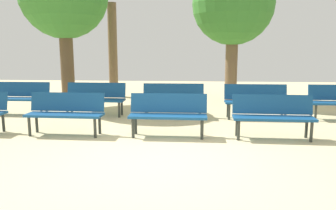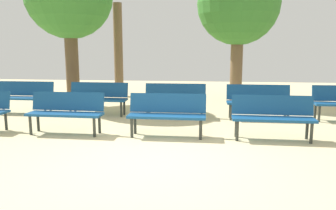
{
  "view_description": "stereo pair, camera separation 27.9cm",
  "coord_description": "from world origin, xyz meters",
  "px_view_note": "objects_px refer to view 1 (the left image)",
  "views": [
    {
      "loc": [
        0.54,
        -5.28,
        1.85
      ],
      "look_at": [
        0.0,
        2.19,
        0.55
      ],
      "focal_mm": 36.33,
      "sensor_mm": 36.0,
      "label": 1
    },
    {
      "loc": [
        0.82,
        -5.26,
        1.85
      ],
      "look_at": [
        0.0,
        2.19,
        0.55
      ],
      "focal_mm": 36.33,
      "sensor_mm": 36.0,
      "label": 2
    }
  ],
  "objects_px": {
    "bench_r0_c3": "(273,114)",
    "tree_3": "(113,50)",
    "bench_r0_c2": "(168,112)",
    "bench_r1_c0": "(20,96)",
    "bench_r1_c2": "(173,98)",
    "bench_r1_c3": "(256,99)",
    "bench_r0_c1": "(66,111)",
    "tree_0": "(233,5)",
    "bench_r1_c1": "(95,97)"
  },
  "relations": [
    {
      "from": "bench_r1_c1",
      "to": "bench_r0_c1",
      "type": "bearing_deg",
      "value": -90.82
    },
    {
      "from": "bench_r0_c3",
      "to": "bench_r1_c2",
      "type": "bearing_deg",
      "value": 138.67
    },
    {
      "from": "bench_r0_c1",
      "to": "bench_r1_c1",
      "type": "bearing_deg",
      "value": 89.77
    },
    {
      "from": "bench_r1_c0",
      "to": "bench_r1_c2",
      "type": "relative_size",
      "value": 1.0
    },
    {
      "from": "bench_r1_c2",
      "to": "tree_3",
      "type": "bearing_deg",
      "value": 123.07
    },
    {
      "from": "bench_r0_c2",
      "to": "tree_0",
      "type": "distance_m",
      "value": 6.02
    },
    {
      "from": "bench_r0_c3",
      "to": "bench_r1_c0",
      "type": "distance_m",
      "value": 6.68
    },
    {
      "from": "bench_r1_c1",
      "to": "tree_0",
      "type": "height_order",
      "value": "tree_0"
    },
    {
      "from": "bench_r0_c2",
      "to": "tree_3",
      "type": "relative_size",
      "value": 0.47
    },
    {
      "from": "bench_r1_c2",
      "to": "tree_0",
      "type": "relative_size",
      "value": 0.35
    },
    {
      "from": "bench_r0_c1",
      "to": "bench_r1_c0",
      "type": "height_order",
      "value": "same"
    },
    {
      "from": "bench_r1_c2",
      "to": "tree_0",
      "type": "bearing_deg",
      "value": 58.79
    },
    {
      "from": "bench_r0_c1",
      "to": "bench_r1_c3",
      "type": "distance_m",
      "value": 4.71
    },
    {
      "from": "bench_r1_c1",
      "to": "tree_0",
      "type": "xyz_separation_m",
      "value": [
        3.94,
        3.07,
        2.71
      ]
    },
    {
      "from": "tree_3",
      "to": "bench_r1_c3",
      "type": "bearing_deg",
      "value": -38.49
    },
    {
      "from": "bench_r1_c2",
      "to": "tree_3",
      "type": "xyz_separation_m",
      "value": [
        -2.43,
        3.61,
        1.19
      ]
    },
    {
      "from": "bench_r0_c2",
      "to": "bench_r0_c1",
      "type": "bearing_deg",
      "value": -178.96
    },
    {
      "from": "bench_r0_c3",
      "to": "tree_3",
      "type": "xyz_separation_m",
      "value": [
        -4.56,
        5.57,
        1.19
      ]
    },
    {
      "from": "tree_0",
      "to": "bench_r0_c2",
      "type": "bearing_deg",
      "value": -109.88
    },
    {
      "from": "bench_r0_c3",
      "to": "bench_r1_c3",
      "type": "xyz_separation_m",
      "value": [
        0.01,
        1.94,
        0.0
      ]
    },
    {
      "from": "bench_r1_c1",
      "to": "bench_r1_c0",
      "type": "bearing_deg",
      "value": -179.89
    },
    {
      "from": "bench_r1_c0",
      "to": "bench_r1_c1",
      "type": "bearing_deg",
      "value": -0.91
    },
    {
      "from": "bench_r1_c0",
      "to": "tree_3",
      "type": "relative_size",
      "value": 0.47
    },
    {
      "from": "bench_r1_c1",
      "to": "bench_r0_c2",
      "type": "bearing_deg",
      "value": -42.51
    },
    {
      "from": "bench_r0_c1",
      "to": "bench_r1_c1",
      "type": "height_order",
      "value": "same"
    },
    {
      "from": "bench_r1_c3",
      "to": "bench_r1_c2",
      "type": "bearing_deg",
      "value": 179.22
    },
    {
      "from": "bench_r1_c2",
      "to": "bench_r1_c3",
      "type": "height_order",
      "value": "same"
    },
    {
      "from": "bench_r1_c0",
      "to": "bench_r1_c3",
      "type": "height_order",
      "value": "same"
    },
    {
      "from": "bench_r0_c3",
      "to": "bench_r1_c2",
      "type": "distance_m",
      "value": 2.89
    },
    {
      "from": "bench_r1_c2",
      "to": "bench_r1_c3",
      "type": "xyz_separation_m",
      "value": [
        2.14,
        -0.02,
        0.0
      ]
    },
    {
      "from": "bench_r0_c3",
      "to": "tree_3",
      "type": "bearing_deg",
      "value": 130.57
    },
    {
      "from": "tree_0",
      "to": "tree_3",
      "type": "bearing_deg",
      "value": 173.61
    },
    {
      "from": "bench_r0_c2",
      "to": "tree_0",
      "type": "xyz_separation_m",
      "value": [
        1.83,
        5.06,
        2.71
      ]
    },
    {
      "from": "bench_r0_c1",
      "to": "bench_r1_c3",
      "type": "relative_size",
      "value": 1.01
    },
    {
      "from": "bench_r0_c1",
      "to": "tree_3",
      "type": "xyz_separation_m",
      "value": [
        -0.26,
        5.56,
        1.19
      ]
    },
    {
      "from": "tree_0",
      "to": "bench_r1_c2",
      "type": "bearing_deg",
      "value": -120.36
    },
    {
      "from": "bench_r0_c1",
      "to": "tree_3",
      "type": "relative_size",
      "value": 0.47
    },
    {
      "from": "bench_r0_c3",
      "to": "bench_r1_c3",
      "type": "bearing_deg",
      "value": 91.0
    },
    {
      "from": "bench_r0_c1",
      "to": "bench_r1_c2",
      "type": "distance_m",
      "value": 2.91
    },
    {
      "from": "bench_r0_c2",
      "to": "bench_r1_c0",
      "type": "xyz_separation_m",
      "value": [
        -4.24,
        2.02,
        0.0
      ]
    },
    {
      "from": "bench_r0_c2",
      "to": "bench_r1_c1",
      "type": "xyz_separation_m",
      "value": [
        -2.11,
        1.99,
        0.0
      ]
    },
    {
      "from": "bench_r0_c2",
      "to": "bench_r1_c3",
      "type": "distance_m",
      "value": 2.86
    },
    {
      "from": "bench_r0_c2",
      "to": "bench_r0_c3",
      "type": "xyz_separation_m",
      "value": [
        2.12,
        -0.03,
        0.0
      ]
    },
    {
      "from": "bench_r0_c2",
      "to": "bench_r1_c2",
      "type": "relative_size",
      "value": 1.0
    },
    {
      "from": "bench_r1_c1",
      "to": "bench_r1_c2",
      "type": "height_order",
      "value": "same"
    },
    {
      "from": "bench_r1_c1",
      "to": "tree_0",
      "type": "relative_size",
      "value": 0.35
    },
    {
      "from": "bench_r1_c0",
      "to": "tree_3",
      "type": "bearing_deg",
      "value": 62.64
    },
    {
      "from": "bench_r0_c1",
      "to": "tree_0",
      "type": "bearing_deg",
      "value": 53.2
    },
    {
      "from": "bench_r1_c0",
      "to": "bench_r1_c1",
      "type": "relative_size",
      "value": 1.0
    },
    {
      "from": "bench_r1_c0",
      "to": "bench_r0_c2",
      "type": "bearing_deg",
      "value": -25.68
    }
  ]
}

